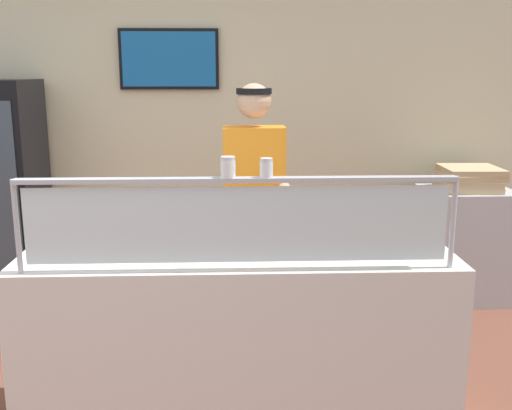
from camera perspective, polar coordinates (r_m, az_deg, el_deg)
ground_plane at (r=4.00m, az=-1.75°, el=-14.73°), size 12.00×12.00×0.00m
shop_rear_unit at (r=5.16m, az=-2.10°, el=7.28°), size 6.55×0.13×2.70m
serving_counter at (r=3.23m, az=-1.69°, el=-12.33°), size 2.15×0.75×0.95m
sneeze_guard at (r=2.68m, az=-1.72°, el=-0.64°), size 1.97×0.06×0.43m
pizza_tray at (r=3.16m, az=0.67°, el=-3.36°), size 0.48×0.48×0.04m
pizza_server at (r=3.14m, az=1.11°, el=-3.07°), size 0.12×0.29×0.01m
parmesan_shaker at (r=2.65m, az=-2.66°, el=3.46°), size 0.07×0.07×0.09m
pepper_flake_shaker at (r=2.65m, az=0.98°, el=3.41°), size 0.06×0.06×0.09m
worker_figure at (r=3.78m, az=-0.12°, el=-0.08°), size 0.41×0.50×1.76m
prep_shelf at (r=5.20m, az=19.01°, el=-3.52°), size 0.70×0.55×0.91m
pizza_box_stack at (r=5.08m, az=19.43°, el=2.38°), size 0.48×0.46×0.18m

